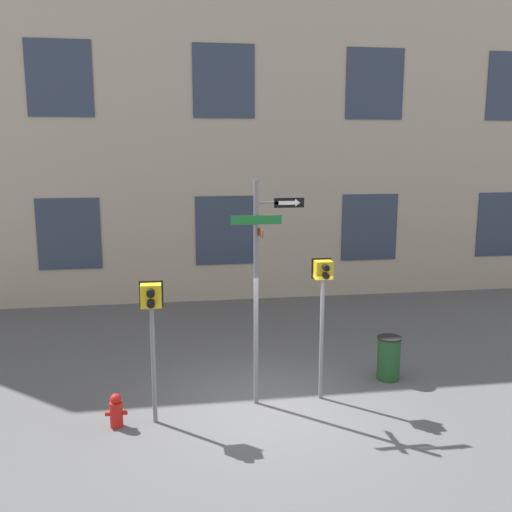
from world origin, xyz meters
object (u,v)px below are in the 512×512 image
trash_bin (389,358)px  fire_hydrant (116,411)px  street_sign_pole (260,276)px  pedestrian_signal_right (323,291)px  pedestrian_signal_left (152,312)px

trash_bin → fire_hydrant: bearing=-167.1°
street_sign_pole → fire_hydrant: (-2.67, -0.56, -2.22)m
street_sign_pole → fire_hydrant: street_sign_pole is taller
pedestrian_signal_right → fire_hydrant: pedestrian_signal_right is taller
street_sign_pole → fire_hydrant: 3.52m
pedestrian_signal_left → pedestrian_signal_right: (3.21, 0.50, 0.11)m
street_sign_pole → trash_bin: street_sign_pole is taller
fire_hydrant → trash_bin: trash_bin is taller
pedestrian_signal_right → pedestrian_signal_left: bearing=-171.1°
trash_bin → pedestrian_signal_left: bearing=-166.1°
street_sign_pole → pedestrian_signal_right: size_ratio=1.54×
street_sign_pole → trash_bin: bearing=14.0°
pedestrian_signal_right → trash_bin: size_ratio=2.98×
pedestrian_signal_left → trash_bin: (4.89, 1.21, -1.59)m
pedestrian_signal_left → fire_hydrant: 1.89m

